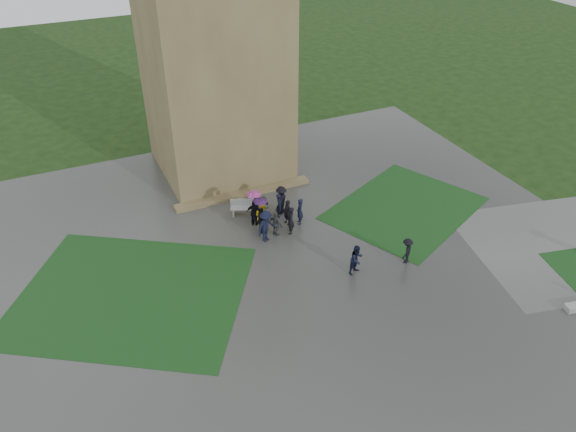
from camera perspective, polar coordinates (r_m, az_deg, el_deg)
name	(u,v)px	position (r m, az deg, el deg)	size (l,w,h in m)	color
ground	(319,296)	(28.25, 3.20, -8.14)	(120.00, 120.00, 0.00)	black
plaza	(302,273)	(29.59, 1.42, -5.79)	(34.00, 34.00, 0.02)	#353533
lawn_inset_left	(131,294)	(29.33, -15.63, -7.67)	(11.00, 9.00, 0.01)	#133614
lawn_inset_right	(405,208)	(35.39, 11.77, 0.78)	(9.00, 7.00, 0.01)	#133614
tower	(212,36)	(36.36, -7.74, 17.67)	(8.00, 8.00, 18.00)	brown
tower_plinth	(244,194)	(36.03, -4.52, 2.28)	(9.00, 0.80, 0.22)	brown
bench	(245,207)	(33.91, -4.42, 0.90)	(1.78, 1.17, 0.99)	#A3A39F
visitor_cluster	(268,213)	(32.47, -2.03, 0.32)	(3.45, 3.48, 2.33)	black
pedestrian_mid	(357,259)	(29.31, 7.00, -4.40)	(0.82, 0.47, 1.68)	black
pedestrian_near	(407,251)	(30.52, 11.98, -3.46)	(0.96, 0.49, 1.48)	black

